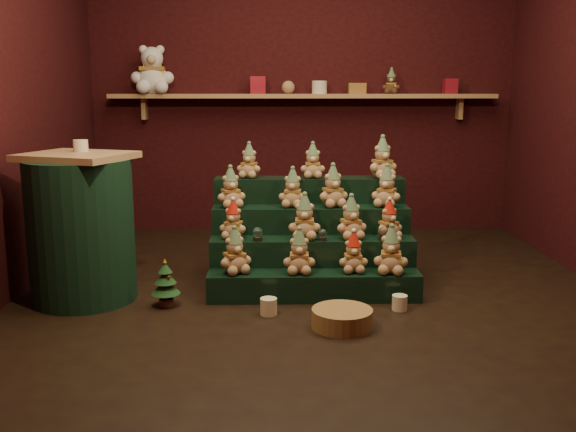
{
  "coord_description": "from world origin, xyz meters",
  "views": [
    {
      "loc": [
        -0.26,
        -4.23,
        1.37
      ],
      "look_at": [
        -0.17,
        0.25,
        0.48
      ],
      "focal_mm": 40.0,
      "sensor_mm": 36.0,
      "label": 1
    }
  ],
  "objects_px": {
    "riser_tier_front": "(314,286)",
    "wicker_basket": "(342,318)",
    "snow_globe_a": "(258,234)",
    "mini_christmas_tree": "(166,283)",
    "brown_bear": "(391,81)",
    "mug_right": "(400,303)",
    "mug_left": "(269,306)",
    "side_table": "(81,228)",
    "white_bear": "(152,63)",
    "snow_globe_b": "(323,235)",
    "snow_globe_c": "(383,233)"
  },
  "relations": [
    {
      "from": "riser_tier_front",
      "to": "wicker_basket",
      "type": "height_order",
      "value": "riser_tier_front"
    },
    {
      "from": "snow_globe_a",
      "to": "mini_christmas_tree",
      "type": "xyz_separation_m",
      "value": [
        -0.58,
        -0.28,
        -0.25
      ]
    },
    {
      "from": "mini_christmas_tree",
      "to": "brown_bear",
      "type": "distance_m",
      "value": 3.07
    },
    {
      "from": "mug_right",
      "to": "mug_left",
      "type": "bearing_deg",
      "value": -175.33
    },
    {
      "from": "riser_tier_front",
      "to": "mini_christmas_tree",
      "type": "xyz_separation_m",
      "value": [
        -0.95,
        -0.12,
        0.06
      ]
    },
    {
      "from": "side_table",
      "to": "white_bear",
      "type": "relative_size",
      "value": 1.76
    },
    {
      "from": "brown_bear",
      "to": "snow_globe_b",
      "type": "bearing_deg",
      "value": -101.48
    },
    {
      "from": "mini_christmas_tree",
      "to": "white_bear",
      "type": "relative_size",
      "value": 0.57
    },
    {
      "from": "snow_globe_a",
      "to": "snow_globe_c",
      "type": "xyz_separation_m",
      "value": [
        0.85,
        0.0,
        0.0
      ]
    },
    {
      "from": "snow_globe_b",
      "to": "wicker_basket",
      "type": "xyz_separation_m",
      "value": [
        0.07,
        -0.68,
        -0.34
      ]
    },
    {
      "from": "wicker_basket",
      "to": "white_bear",
      "type": "height_order",
      "value": "white_bear"
    },
    {
      "from": "snow_globe_c",
      "to": "brown_bear",
      "type": "distance_m",
      "value": 2.15
    },
    {
      "from": "side_table",
      "to": "mug_left",
      "type": "distance_m",
      "value": 1.33
    },
    {
      "from": "snow_globe_c",
      "to": "side_table",
      "type": "bearing_deg",
      "value": -176.25
    },
    {
      "from": "snow_globe_c",
      "to": "snow_globe_a",
      "type": "bearing_deg",
      "value": 180.0
    },
    {
      "from": "mug_left",
      "to": "brown_bear",
      "type": "xyz_separation_m",
      "value": [
        1.13,
        2.31,
        1.38
      ]
    },
    {
      "from": "side_table",
      "to": "wicker_basket",
      "type": "xyz_separation_m",
      "value": [
        1.65,
        -0.55,
        -0.42
      ]
    },
    {
      "from": "snow_globe_c",
      "to": "mug_left",
      "type": "relative_size",
      "value": 0.92
    },
    {
      "from": "snow_globe_a",
      "to": "mug_right",
      "type": "relative_size",
      "value": 0.94
    },
    {
      "from": "riser_tier_front",
      "to": "white_bear",
      "type": "height_order",
      "value": "white_bear"
    },
    {
      "from": "snow_globe_c",
      "to": "brown_bear",
      "type": "relative_size",
      "value": 0.42
    },
    {
      "from": "snow_globe_a",
      "to": "snow_globe_b",
      "type": "distance_m",
      "value": 0.44
    },
    {
      "from": "mug_left",
      "to": "white_bear",
      "type": "bearing_deg",
      "value": 115.14
    },
    {
      "from": "white_bear",
      "to": "brown_bear",
      "type": "xyz_separation_m",
      "value": [
        2.21,
        0.0,
        -0.16
      ]
    },
    {
      "from": "wicker_basket",
      "to": "snow_globe_c",
      "type": "bearing_deg",
      "value": 63.21
    },
    {
      "from": "snow_globe_b",
      "to": "mug_left",
      "type": "xyz_separation_m",
      "value": [
        -0.36,
        -0.45,
        -0.35
      ]
    },
    {
      "from": "snow_globe_c",
      "to": "wicker_basket",
      "type": "relative_size",
      "value": 0.27
    },
    {
      "from": "mini_christmas_tree",
      "to": "snow_globe_c",
      "type": "bearing_deg",
      "value": 11.14
    },
    {
      "from": "riser_tier_front",
      "to": "white_bear",
      "type": "relative_size",
      "value": 2.55
    },
    {
      "from": "side_table",
      "to": "brown_bear",
      "type": "bearing_deg",
      "value": 61.21
    },
    {
      "from": "riser_tier_front",
      "to": "mug_left",
      "type": "relative_size",
      "value": 13.41
    },
    {
      "from": "mini_christmas_tree",
      "to": "mug_left",
      "type": "xyz_separation_m",
      "value": [
        0.66,
        -0.17,
        -0.1
      ]
    },
    {
      "from": "snow_globe_c",
      "to": "side_table",
      "type": "relative_size",
      "value": 0.1
    },
    {
      "from": "snow_globe_b",
      "to": "white_bear",
      "type": "bearing_deg",
      "value": 127.93
    },
    {
      "from": "white_bear",
      "to": "riser_tier_front",
      "type": "bearing_deg",
      "value": -61.69
    },
    {
      "from": "mini_christmas_tree",
      "to": "mug_left",
      "type": "bearing_deg",
      "value": -14.69
    },
    {
      "from": "riser_tier_front",
      "to": "side_table",
      "type": "distance_m",
      "value": 1.56
    },
    {
      "from": "side_table",
      "to": "mug_left",
      "type": "relative_size",
      "value": 9.27
    },
    {
      "from": "side_table",
      "to": "wicker_basket",
      "type": "bearing_deg",
      "value": 2.4
    },
    {
      "from": "snow_globe_c",
      "to": "mug_right",
      "type": "bearing_deg",
      "value": -82.74
    },
    {
      "from": "snow_globe_c",
      "to": "mug_left",
      "type": "bearing_deg",
      "value": -149.59
    },
    {
      "from": "snow_globe_a",
      "to": "mini_christmas_tree",
      "type": "distance_m",
      "value": 0.69
    },
    {
      "from": "riser_tier_front",
      "to": "snow_globe_b",
      "type": "height_order",
      "value": "snow_globe_b"
    },
    {
      "from": "mini_christmas_tree",
      "to": "white_bear",
      "type": "distance_m",
      "value": 2.62
    },
    {
      "from": "side_table",
      "to": "mini_christmas_tree",
      "type": "distance_m",
      "value": 0.66
    },
    {
      "from": "white_bear",
      "to": "wicker_basket",
      "type": "bearing_deg",
      "value": -65.24
    },
    {
      "from": "mug_left",
      "to": "white_bear",
      "type": "height_order",
      "value": "white_bear"
    },
    {
      "from": "side_table",
      "to": "white_bear",
      "type": "bearing_deg",
      "value": 107.1
    },
    {
      "from": "mini_christmas_tree",
      "to": "wicker_basket",
      "type": "relative_size",
      "value": 0.89
    },
    {
      "from": "wicker_basket",
      "to": "mini_christmas_tree",
      "type": "bearing_deg",
      "value": 159.9
    }
  ]
}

